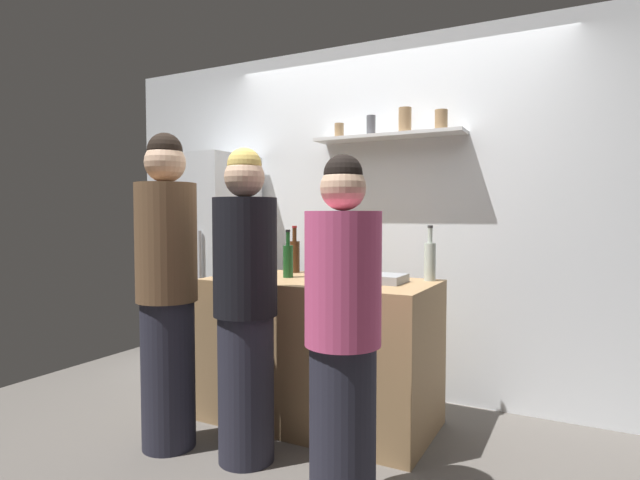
{
  "coord_description": "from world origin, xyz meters",
  "views": [
    {
      "loc": [
        1.31,
        -2.35,
        1.33
      ],
      "look_at": [
        -0.18,
        0.49,
        1.17
      ],
      "focal_mm": 28.68,
      "sensor_mm": 36.0,
      "label": 1
    }
  ],
  "objects_px": {
    "refrigerator": "(212,268)",
    "wine_bottle_dark_glass": "(316,257)",
    "person_pink_top": "(343,338)",
    "person_blonde": "(245,308)",
    "wine_bottle_amber_glass": "(295,255)",
    "wine_bottle_green_glass": "(288,260)",
    "water_bottle_plastic": "(370,261)",
    "baking_pan": "(376,278)",
    "person_brown_jacket": "(167,292)",
    "wine_bottle_pale_glass": "(430,260)",
    "utensil_holder": "(239,268)"
  },
  "relations": [
    {
      "from": "wine_bottle_pale_glass",
      "to": "person_pink_top",
      "type": "height_order",
      "value": "person_pink_top"
    },
    {
      "from": "person_blonde",
      "to": "wine_bottle_amber_glass",
      "type": "bearing_deg",
      "value": -168.18
    },
    {
      "from": "utensil_holder",
      "to": "wine_bottle_pale_glass",
      "type": "relative_size",
      "value": 0.66
    },
    {
      "from": "water_bottle_plastic",
      "to": "wine_bottle_amber_glass",
      "type": "bearing_deg",
      "value": 179.76
    },
    {
      "from": "utensil_holder",
      "to": "wine_bottle_green_glass",
      "type": "relative_size",
      "value": 0.72
    },
    {
      "from": "baking_pan",
      "to": "wine_bottle_pale_glass",
      "type": "height_order",
      "value": "wine_bottle_pale_glass"
    },
    {
      "from": "utensil_holder",
      "to": "person_brown_jacket",
      "type": "distance_m",
      "value": 0.54
    },
    {
      "from": "wine_bottle_amber_glass",
      "to": "wine_bottle_green_glass",
      "type": "height_order",
      "value": "wine_bottle_amber_glass"
    },
    {
      "from": "baking_pan",
      "to": "wine_bottle_green_glass",
      "type": "bearing_deg",
      "value": -175.66
    },
    {
      "from": "wine_bottle_green_glass",
      "to": "person_blonde",
      "type": "relative_size",
      "value": 0.19
    },
    {
      "from": "wine_bottle_pale_glass",
      "to": "wine_bottle_dark_glass",
      "type": "xyz_separation_m",
      "value": [
        -0.81,
        0.02,
        -0.01
      ]
    },
    {
      "from": "utensil_holder",
      "to": "water_bottle_plastic",
      "type": "relative_size",
      "value": 0.93
    },
    {
      "from": "person_brown_jacket",
      "to": "person_pink_top",
      "type": "xyz_separation_m",
      "value": [
        1.14,
        -0.11,
        -0.11
      ]
    },
    {
      "from": "wine_bottle_amber_glass",
      "to": "person_blonde",
      "type": "distance_m",
      "value": 0.95
    },
    {
      "from": "wine_bottle_pale_glass",
      "to": "wine_bottle_green_glass",
      "type": "distance_m",
      "value": 0.9
    },
    {
      "from": "baking_pan",
      "to": "utensil_holder",
      "type": "distance_m",
      "value": 0.89
    },
    {
      "from": "refrigerator",
      "to": "person_pink_top",
      "type": "bearing_deg",
      "value": -34.57
    },
    {
      "from": "refrigerator",
      "to": "water_bottle_plastic",
      "type": "distance_m",
      "value": 1.41
    },
    {
      "from": "wine_bottle_pale_glass",
      "to": "wine_bottle_green_glass",
      "type": "bearing_deg",
      "value": -163.0
    },
    {
      "from": "wine_bottle_pale_glass",
      "to": "water_bottle_plastic",
      "type": "distance_m",
      "value": 0.4
    },
    {
      "from": "utensil_holder",
      "to": "wine_bottle_pale_glass",
      "type": "bearing_deg",
      "value": 21.5
    },
    {
      "from": "wine_bottle_dark_glass",
      "to": "person_brown_jacket",
      "type": "bearing_deg",
      "value": -113.36
    },
    {
      "from": "person_brown_jacket",
      "to": "water_bottle_plastic",
      "type": "bearing_deg",
      "value": 108.45
    },
    {
      "from": "wine_bottle_amber_glass",
      "to": "water_bottle_plastic",
      "type": "xyz_separation_m",
      "value": [
        0.57,
        -0.0,
        -0.02
      ]
    },
    {
      "from": "wine_bottle_dark_glass",
      "to": "person_brown_jacket",
      "type": "relative_size",
      "value": 0.17
    },
    {
      "from": "utensil_holder",
      "to": "baking_pan",
      "type": "bearing_deg",
      "value": 14.67
    },
    {
      "from": "baking_pan",
      "to": "person_brown_jacket",
      "type": "xyz_separation_m",
      "value": [
        -0.97,
        -0.75,
        -0.05
      ]
    },
    {
      "from": "refrigerator",
      "to": "baking_pan",
      "type": "relative_size",
      "value": 5.27
    },
    {
      "from": "water_bottle_plastic",
      "to": "wine_bottle_pale_glass",
      "type": "bearing_deg",
      "value": 0.29
    },
    {
      "from": "wine_bottle_pale_glass",
      "to": "wine_bottle_amber_glass",
      "type": "relative_size",
      "value": 1.04
    },
    {
      "from": "wine_bottle_dark_glass",
      "to": "person_pink_top",
      "type": "height_order",
      "value": "person_pink_top"
    },
    {
      "from": "water_bottle_plastic",
      "to": "baking_pan",
      "type": "bearing_deg",
      "value": -58.84
    },
    {
      "from": "wine_bottle_dark_glass",
      "to": "wine_bottle_pale_glass",
      "type": "bearing_deg",
      "value": -1.3
    },
    {
      "from": "wine_bottle_dark_glass",
      "to": "wine_bottle_green_glass",
      "type": "distance_m",
      "value": 0.29
    },
    {
      "from": "refrigerator",
      "to": "person_blonde",
      "type": "height_order",
      "value": "refrigerator"
    },
    {
      "from": "wine_bottle_pale_glass",
      "to": "person_brown_jacket",
      "type": "bearing_deg",
      "value": -141.9
    },
    {
      "from": "person_pink_top",
      "to": "person_blonde",
      "type": "bearing_deg",
      "value": 16.38
    },
    {
      "from": "refrigerator",
      "to": "wine_bottle_dark_glass",
      "type": "height_order",
      "value": "refrigerator"
    },
    {
      "from": "utensil_holder",
      "to": "person_pink_top",
      "type": "xyz_separation_m",
      "value": [
        1.04,
        -0.63,
        -0.2
      ]
    },
    {
      "from": "wine_bottle_green_glass",
      "to": "water_bottle_plastic",
      "type": "height_order",
      "value": "wine_bottle_green_glass"
    },
    {
      "from": "water_bottle_plastic",
      "to": "person_blonde",
      "type": "height_order",
      "value": "person_blonde"
    },
    {
      "from": "refrigerator",
      "to": "wine_bottle_green_glass",
      "type": "bearing_deg",
      "value": -21.29
    },
    {
      "from": "utensil_holder",
      "to": "person_brown_jacket",
      "type": "relative_size",
      "value": 0.13
    },
    {
      "from": "utensil_holder",
      "to": "person_blonde",
      "type": "distance_m",
      "value": 0.61
    },
    {
      "from": "wine_bottle_pale_glass",
      "to": "water_bottle_plastic",
      "type": "relative_size",
      "value": 1.42
    },
    {
      "from": "wine_bottle_green_glass",
      "to": "person_blonde",
      "type": "bearing_deg",
      "value": -79.51
    },
    {
      "from": "refrigerator",
      "to": "person_brown_jacket",
      "type": "bearing_deg",
      "value": -62.34
    },
    {
      "from": "person_blonde",
      "to": "wine_bottle_pale_glass",
      "type": "bearing_deg",
      "value": 138.08
    },
    {
      "from": "person_brown_jacket",
      "to": "person_pink_top",
      "type": "bearing_deg",
      "value": 54.01
    },
    {
      "from": "wine_bottle_amber_glass",
      "to": "wine_bottle_green_glass",
      "type": "bearing_deg",
      "value": -68.12
    }
  ]
}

